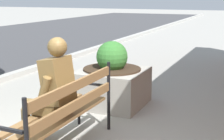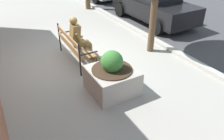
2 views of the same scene
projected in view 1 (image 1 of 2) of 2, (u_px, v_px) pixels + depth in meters
The scene contains 3 objects.
park_bench at pixel (64, 109), 3.89m from camera, with size 1.81×0.55×0.95m.
bronze_statue_seated at pixel (49, 96), 3.97m from camera, with size 0.67×0.76×1.37m.
concrete_planter at pixel (112, 82), 5.70m from camera, with size 1.07×1.07×1.09m.
Camera 1 is at (-2.91, -2.10, 1.82)m, focal length 54.57 mm.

